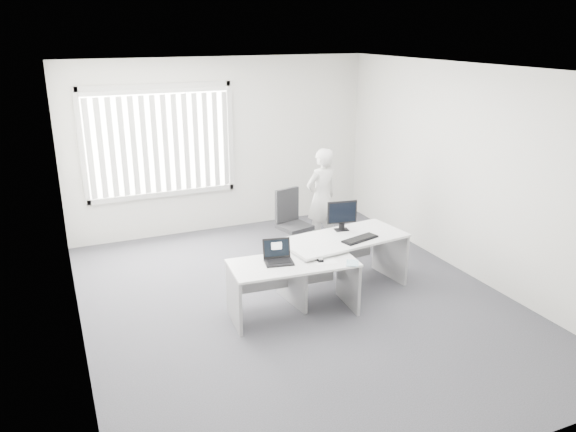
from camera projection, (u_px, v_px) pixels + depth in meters
name	position (u px, v px, depth m)	size (l,w,h in m)	color
ground	(297.00, 302.00, 6.94)	(6.00, 6.00, 0.00)	#53535B
wall_back	(222.00, 146.00, 9.10)	(5.00, 0.02, 2.80)	silver
wall_front	(477.00, 305.00, 3.89)	(5.00, 0.02, 2.80)	silver
wall_left	(68.00, 222.00, 5.55)	(0.02, 6.00, 2.80)	silver
wall_right	(469.00, 172.00, 7.44)	(0.02, 6.00, 2.80)	silver
ceiling	(299.00, 69.00, 6.05)	(5.00, 6.00, 0.02)	white
window	(160.00, 142.00, 8.64)	(2.32, 0.06, 1.76)	beige
blinds	(161.00, 144.00, 8.60)	(2.20, 0.10, 1.50)	silver
desk_near	(293.00, 277.00, 6.51)	(1.50, 0.79, 0.66)	white
desk_far	(344.00, 252.00, 7.12)	(1.66, 0.92, 0.72)	white
office_chair	(293.00, 234.00, 8.37)	(0.66, 0.66, 0.97)	black
person	(322.00, 198.00, 8.53)	(0.56, 0.37, 1.53)	silver
laptop	(279.00, 253.00, 6.38)	(0.32, 0.29, 0.25)	black
paper_sheet	(325.00, 261.00, 6.48)	(0.27, 0.19, 0.00)	white
mouse	(320.00, 259.00, 6.48)	(0.06, 0.10, 0.04)	#B5B5B7
booklet	(352.00, 263.00, 6.41)	(0.13, 0.19, 0.01)	white
keyboard	(360.00, 239.00, 6.96)	(0.50, 0.17, 0.02)	black
monitor	(342.00, 216.00, 7.23)	(0.39, 0.12, 0.39)	black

